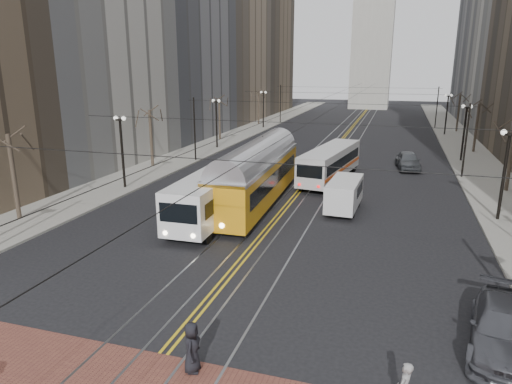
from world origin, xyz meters
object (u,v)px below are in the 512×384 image
Objects in this scene: transit_bus at (219,193)px; streetcar at (257,180)px; cargo_van at (344,196)px; sedan_grey at (408,161)px; sedan_parked at (504,329)px; pedestrian_a at (192,347)px; rear_bus at (330,164)px.

streetcar is at bearing 62.19° from transit_bus.
cargo_van is 15.87m from sedan_grey.
cargo_van is 0.90× the size of sedan_parked.
sedan_grey is at bearing 105.34° from sedan_parked.
cargo_van is at bearing -112.40° from sedan_grey.
sedan_grey is 34.72m from pedestrian_a.
cargo_van is at bearing -66.95° from rear_bus.
transit_bus reaches higher than rear_bus.
pedestrian_a is (5.17, -15.32, -0.66)m from transit_bus.
sedan_grey is at bearing -22.38° from pedestrian_a.
rear_bus is 2.23× the size of cargo_van.
sedan_grey is at bearing 53.92° from streetcar.
rear_bus is (5.62, 11.88, -0.10)m from transit_bus.
sedan_parked is at bearing -60.88° from cargo_van.
streetcar is at bearing -130.86° from sedan_grey.
pedestrian_a is (-9.84, -4.30, 0.09)m from sedan_parked.
transit_bus is at bearing -106.84° from rear_bus.
cargo_van reaches higher than sedan_grey.
rear_bus is at bearing -140.41° from sedan_grey.
streetcar is 3.01× the size of sedan_grey.
pedestrian_a reaches higher than sedan_parked.
cargo_van is at bearing -0.39° from streetcar.
rear_bus is at bearing 63.39° from transit_bus.
transit_bus is at bearing 7.89° from pedestrian_a.
sedan_parked is (9.39, -22.91, -0.64)m from rear_bus.
transit_bus is 22.31m from sedan_grey.
cargo_van is at bearing 22.35° from transit_bus.
transit_bus is 18.64m from sedan_parked.
cargo_van is (7.82, 3.43, -0.44)m from transit_bus.
streetcar is (1.64, 3.28, 0.24)m from transit_bus.
sedan_parked is (13.37, -14.31, -0.98)m from streetcar.
sedan_grey is 0.92× the size of sedan_parked.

